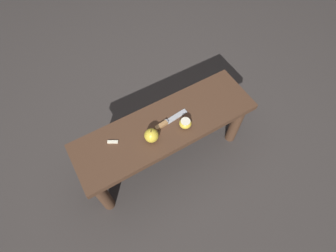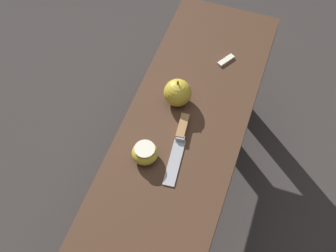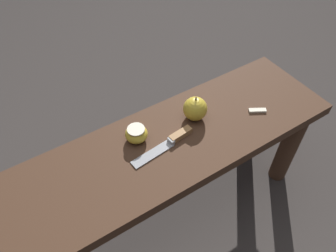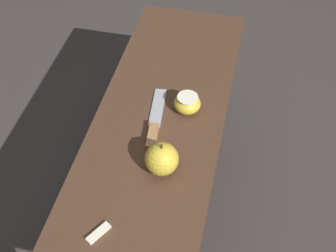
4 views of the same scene
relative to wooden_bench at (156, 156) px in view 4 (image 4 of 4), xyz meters
name	(u,v)px [view 4 (image 4 of 4)]	position (x,y,z in m)	size (l,w,h in m)	color
ground_plane	(158,223)	(0.00, 0.00, -0.35)	(8.00, 8.00, 0.00)	#383330
wooden_bench	(156,156)	(0.00, 0.00, 0.00)	(1.12, 0.34, 0.45)	#472D1E
knife	(154,127)	(0.01, 0.01, 0.11)	(0.23, 0.05, 0.02)	#9EA0A5
apple_whole	(162,159)	(-0.12, -0.05, 0.14)	(0.08, 0.08, 0.09)	gold
apple_cut	(187,103)	(0.09, -0.07, 0.13)	(0.07, 0.07, 0.05)	gold
apple_slice_near_knife	(98,233)	(-0.32, 0.05, 0.11)	(0.06, 0.05, 0.01)	silver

